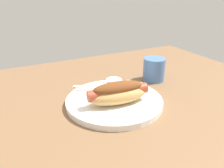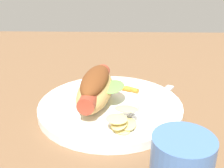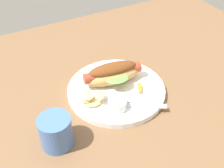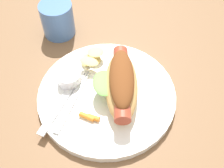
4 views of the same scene
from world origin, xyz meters
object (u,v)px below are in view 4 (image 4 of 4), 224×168
sauce_ramekin (69,78)px  plate (107,95)px  hot_dog (121,83)px  fork (72,101)px  carrot_garnish (90,117)px  knife (60,104)px  chips_pile (92,57)px  drinking_cup (58,19)px

sauce_ramekin → plate: bearing=-117.1°
hot_dog → fork: bearing=103.0°
carrot_garnish → sauce_ramekin: bearing=20.5°
fork → knife: (-0.34, 2.18, -0.02)cm
knife → chips_pile: bearing=-3.7°
knife → chips_pile: 12.11cm
fork → chips_pile: (9.66, -4.57, 1.08)cm
hot_dog → knife: hot_dog is taller
plate → drinking_cup: 22.14cm
chips_pile → drinking_cup: 13.57cm
sauce_ramekin → hot_dog: bearing=-112.0°
sauce_ramekin → fork: 5.00cm
sauce_ramekin → fork: (-4.88, -0.25, -1.05)cm
plate → sauce_ramekin: size_ratio=5.72×
fork → plate: bearing=-52.3°
knife → sauce_ramekin: bearing=10.1°
chips_pile → drinking_cup: (11.69, 6.81, 0.99)cm
plate → hot_dog: hot_dog is taller
hot_dog → fork: 9.83cm
hot_dog → carrot_garnish: hot_dog is taller
fork → drinking_cup: drinking_cup is taller
plate → sauce_ramekin: sauce_ramekin is taller
plate → drinking_cup: (20.02, 8.93, 3.07)cm
chips_pile → carrot_garnish: bearing=173.6°
sauce_ramekin → knife: size_ratio=0.33×
drinking_cup → knife: bearing=-179.8°
plate → knife: (-1.66, 8.87, 0.98)cm
plate → carrot_garnish: 6.55cm
sauce_ramekin → carrot_garnish: size_ratio=1.21×
sauce_ramekin → drinking_cup: size_ratio=0.60×
plate → drinking_cup: drinking_cup is taller
sauce_ramekin → chips_pile: chips_pile is taller
hot_dog → knife: bearing=103.5°
fork → chips_pile: 10.74cm
hot_dog → fork: (-1.00, 9.36, -2.83)cm
hot_dog → drinking_cup: 23.43cm
chips_pile → carrot_garnish: size_ratio=1.81×
carrot_garnish → hot_dog: bearing=-51.7°
drinking_cup → sauce_ramekin: bearing=-173.1°
sauce_ramekin → drinking_cup: (16.47, 1.99, 1.02)cm
drinking_cup → plate: bearing=-156.0°
hot_dog → knife: (-1.34, 11.53, -2.85)cm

